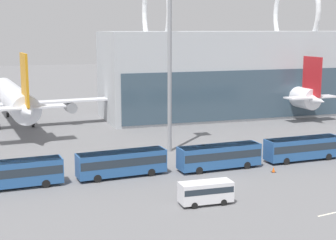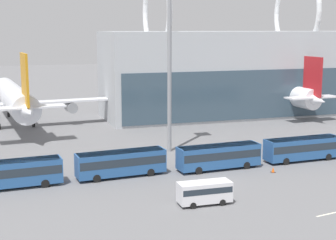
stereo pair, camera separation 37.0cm
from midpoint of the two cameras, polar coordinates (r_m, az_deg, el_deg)
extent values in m
plane|color=slate|center=(64.73, 5.24, -6.87)|extent=(440.00, 440.00, 0.00)
torus|color=white|center=(107.92, -1.19, 11.91)|extent=(1.10, 18.88, 18.88)
torus|color=white|center=(121.39, 14.12, 11.42)|extent=(1.10, 18.88, 18.88)
cylinder|color=silver|center=(103.88, -16.61, 2.36)|extent=(8.19, 35.10, 4.88)
sphere|color=silver|center=(121.06, -17.60, 3.36)|extent=(4.78, 4.78, 4.78)
cone|color=silver|center=(86.79, -15.24, 0.97)|extent=(5.35, 8.05, 4.64)
cube|color=silver|center=(101.91, -16.45, 1.74)|extent=(37.94, 6.68, 0.35)
cylinder|color=gray|center=(103.84, -10.61, 1.41)|extent=(2.42, 3.49, 2.11)
cube|color=orange|center=(87.00, -15.47, 4.33)|extent=(0.97, 6.03, 8.60)
cube|color=silver|center=(87.55, -15.33, 1.37)|extent=(12.93, 4.40, 0.28)
cylinder|color=gray|center=(115.75, -17.23, 1.70)|extent=(0.36, 0.36, 4.57)
cylinder|color=black|center=(116.09, -17.17, 0.58)|extent=(0.55, 1.14, 1.10)
cylinder|color=gray|center=(102.60, -14.64, 0.80)|extent=(0.36, 0.36, 4.57)
cylinder|color=black|center=(102.98, -14.58, -0.46)|extent=(0.55, 1.14, 1.10)
cylinder|color=white|center=(120.90, 11.30, 3.18)|extent=(6.58, 32.52, 4.32)
sphere|color=white|center=(134.63, 7.56, 3.98)|extent=(4.23, 4.23, 4.23)
cone|color=white|center=(107.85, 15.97, 2.16)|extent=(4.59, 7.36, 4.10)
cube|color=white|center=(119.36, 11.80, 2.71)|extent=(40.26, 6.41, 0.35)
cylinder|color=gray|center=(113.79, 7.05, 1.70)|extent=(2.83, 3.30, 2.62)
cylinder|color=gray|center=(126.08, 16.04, 2.20)|extent=(2.83, 3.30, 2.62)
cube|color=red|center=(107.96, 15.83, 4.65)|extent=(0.79, 5.59, 7.97)
cube|color=white|center=(108.41, 15.72, 2.44)|extent=(11.42, 3.98, 0.28)
cylinder|color=gray|center=(130.32, 8.68, 2.74)|extent=(0.36, 0.36, 3.69)
cylinder|color=black|center=(130.56, 8.65, 1.94)|extent=(0.53, 1.13, 1.10)
cylinder|color=gray|center=(118.05, 10.64, 1.92)|extent=(0.36, 0.36, 3.69)
cylinder|color=black|center=(118.32, 10.61, 1.04)|extent=(0.53, 1.13, 1.10)
cylinder|color=gray|center=(121.13, 12.88, 2.05)|extent=(0.36, 0.36, 3.69)
cylinder|color=black|center=(121.39, 12.85, 1.18)|extent=(0.53, 1.13, 1.10)
cube|color=#285693|center=(64.36, -16.68, -5.65)|extent=(11.73, 3.59, 2.94)
cube|color=#232D38|center=(64.28, -16.70, -5.40)|extent=(11.50, 3.60, 1.03)
cube|color=silver|center=(64.00, -16.75, -4.43)|extent=(11.38, 3.48, 0.12)
cylinder|color=black|center=(66.32, -13.63, -6.25)|extent=(1.02, 0.37, 1.00)
cylinder|color=black|center=(63.89, -13.29, -6.87)|extent=(1.02, 0.37, 1.00)
cube|color=#285693|center=(66.58, -5.07, -4.73)|extent=(11.76, 3.73, 2.94)
cube|color=#232D38|center=(66.51, -5.07, -4.49)|extent=(11.53, 3.74, 1.03)
cube|color=silver|center=(66.24, -5.09, -3.55)|extent=(11.40, 3.62, 0.12)
cylinder|color=black|center=(69.21, -2.53, -5.28)|extent=(1.02, 0.38, 1.00)
cylinder|color=black|center=(66.90, -1.78, -5.82)|extent=(1.02, 0.38, 1.00)
cylinder|color=black|center=(67.20, -8.31, -5.85)|extent=(1.02, 0.38, 1.00)
cylinder|color=black|center=(64.81, -7.75, -6.44)|extent=(1.02, 0.38, 1.00)
cube|color=#285693|center=(70.11, 5.80, -3.98)|extent=(11.70, 3.42, 2.94)
cube|color=#232D38|center=(70.04, 5.81, -3.75)|extent=(11.47, 3.44, 1.03)
cube|color=silver|center=(69.78, 5.82, -2.86)|extent=(11.35, 3.32, 0.12)
cylinder|color=black|center=(73.17, 7.84, -4.52)|extent=(1.02, 0.36, 1.00)
cylinder|color=black|center=(71.02, 8.84, -4.99)|extent=(1.02, 0.36, 1.00)
cylinder|color=black|center=(70.08, 2.68, -5.09)|extent=(1.02, 0.36, 1.00)
cylinder|color=black|center=(67.83, 3.55, -5.61)|extent=(1.02, 0.36, 1.00)
cube|color=#285693|center=(76.87, 14.82, -3.02)|extent=(11.68, 3.32, 2.94)
cube|color=#232D38|center=(76.80, 14.83, -2.80)|extent=(11.45, 3.33, 1.03)
cube|color=silver|center=(76.57, 14.87, -1.99)|extent=(11.33, 3.22, 0.12)
cylinder|color=black|center=(80.25, 16.35, -3.53)|extent=(1.01, 0.35, 1.00)
cylinder|color=black|center=(78.28, 17.47, -3.93)|extent=(1.01, 0.35, 1.00)
cylinder|color=black|center=(76.24, 12.01, -4.05)|extent=(1.01, 0.35, 1.00)
cylinder|color=black|center=(74.17, 13.07, -4.49)|extent=(1.01, 0.35, 1.00)
cube|color=silver|center=(56.45, 4.26, -7.94)|extent=(5.84, 2.23, 2.20)
cube|color=#232D38|center=(56.34, 4.27, -7.60)|extent=(5.66, 2.25, 0.66)
cylinder|color=black|center=(55.31, 2.99, -9.46)|extent=(0.70, 0.23, 0.70)
cylinder|color=black|center=(57.13, 2.27, -8.80)|extent=(0.70, 0.23, 0.70)
cylinder|color=black|center=(56.50, 6.25, -9.07)|extent=(0.70, 0.23, 0.70)
cylinder|color=black|center=(58.29, 5.44, -8.45)|extent=(0.70, 0.23, 0.70)
cylinder|color=gray|center=(78.13, 0.30, 7.25)|extent=(0.63, 0.63, 29.93)
cube|color=silver|center=(64.32, -14.70, -7.28)|extent=(7.90, 1.31, 0.01)
cube|color=silver|center=(66.89, -14.47, -6.59)|extent=(6.51, 2.79, 0.01)
cube|color=black|center=(70.15, 11.71, -5.69)|extent=(0.58, 0.58, 0.02)
cone|color=#EA5914|center=(70.06, 11.72, -5.40)|extent=(0.43, 0.43, 0.72)
camera|label=1|loc=(0.19, -89.87, 0.02)|focal=55.00mm
camera|label=2|loc=(0.19, 90.13, -0.02)|focal=55.00mm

